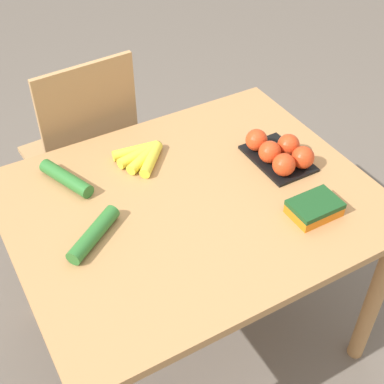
{
  "coord_description": "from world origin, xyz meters",
  "views": [
    {
      "loc": [
        -0.62,
        -1.1,
        1.9
      ],
      "look_at": [
        0.0,
        0.0,
        0.77
      ],
      "focal_mm": 50.0,
      "sensor_mm": 36.0,
      "label": 1
    }
  ],
  "objects_px": {
    "chair": "(86,156)",
    "carrot_bag": "(315,207)",
    "cucumber_near": "(66,178)",
    "banana_bunch": "(143,155)",
    "tomato_pack": "(280,153)",
    "cucumber_far": "(94,234)"
  },
  "relations": [
    {
      "from": "carrot_bag",
      "to": "banana_bunch",
      "type": "bearing_deg",
      "value": 123.95
    },
    {
      "from": "banana_bunch",
      "to": "carrot_bag",
      "type": "relative_size",
      "value": 1.18
    },
    {
      "from": "cucumber_near",
      "to": "carrot_bag",
      "type": "bearing_deg",
      "value": -39.85
    },
    {
      "from": "banana_bunch",
      "to": "tomato_pack",
      "type": "height_order",
      "value": "tomato_pack"
    },
    {
      "from": "tomato_pack",
      "to": "cucumber_far",
      "type": "relative_size",
      "value": 1.22
    },
    {
      "from": "carrot_bag",
      "to": "cucumber_near",
      "type": "xyz_separation_m",
      "value": [
        -0.62,
        0.52,
        -0.01
      ]
    },
    {
      "from": "tomato_pack",
      "to": "cucumber_far",
      "type": "distance_m",
      "value": 0.69
    },
    {
      "from": "carrot_bag",
      "to": "cucumber_near",
      "type": "height_order",
      "value": "carrot_bag"
    },
    {
      "from": "carrot_bag",
      "to": "cucumber_far",
      "type": "height_order",
      "value": "carrot_bag"
    },
    {
      "from": "banana_bunch",
      "to": "cucumber_near",
      "type": "bearing_deg",
      "value": 178.27
    },
    {
      "from": "tomato_pack",
      "to": "carrot_bag",
      "type": "distance_m",
      "value": 0.27
    },
    {
      "from": "banana_bunch",
      "to": "carrot_bag",
      "type": "distance_m",
      "value": 0.61
    },
    {
      "from": "carrot_bag",
      "to": "cucumber_near",
      "type": "bearing_deg",
      "value": 140.15
    },
    {
      "from": "chair",
      "to": "carrot_bag",
      "type": "height_order",
      "value": "chair"
    },
    {
      "from": "tomato_pack",
      "to": "cucumber_near",
      "type": "xyz_separation_m",
      "value": [
        -0.68,
        0.25,
        -0.02
      ]
    },
    {
      "from": "carrot_bag",
      "to": "chair",
      "type": "bearing_deg",
      "value": 114.94
    },
    {
      "from": "banana_bunch",
      "to": "tomato_pack",
      "type": "distance_m",
      "value": 0.47
    },
    {
      "from": "cucumber_near",
      "to": "banana_bunch",
      "type": "bearing_deg",
      "value": -1.73
    },
    {
      "from": "chair",
      "to": "cucumber_far",
      "type": "xyz_separation_m",
      "value": [
        -0.21,
        -0.69,
        0.26
      ]
    },
    {
      "from": "banana_bunch",
      "to": "tomato_pack",
      "type": "bearing_deg",
      "value": -31.54
    },
    {
      "from": "banana_bunch",
      "to": "cucumber_far",
      "type": "height_order",
      "value": "cucumber_far"
    },
    {
      "from": "chair",
      "to": "carrot_bag",
      "type": "distance_m",
      "value": 1.05
    }
  ]
}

